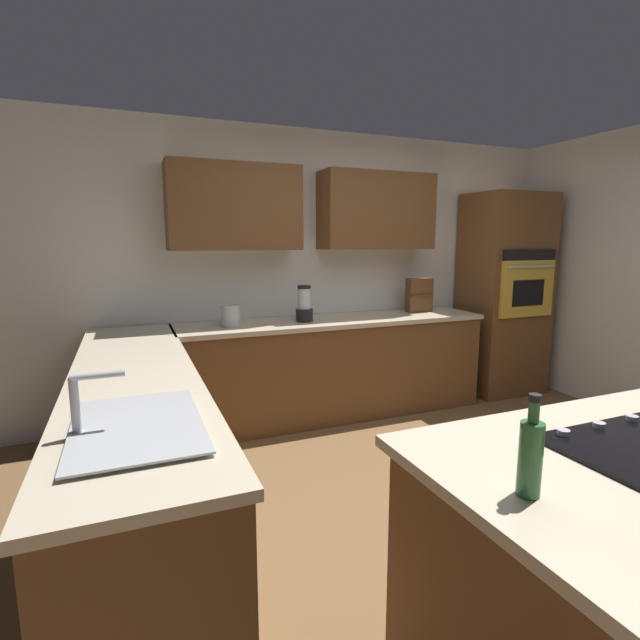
{
  "coord_description": "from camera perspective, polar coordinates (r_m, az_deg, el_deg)",
  "views": [
    {
      "loc": [
        1.82,
        2.13,
        1.59
      ],
      "look_at": [
        0.46,
        -1.18,
        1.0
      ],
      "focal_mm": 26.52,
      "sensor_mm": 36.0,
      "label": 1
    }
  ],
  "objects": [
    {
      "name": "spice_rack",
      "position": [
        4.78,
        11.87,
        2.96
      ],
      "size": [
        0.26,
        0.11,
        0.33
      ],
      "color": "brown",
      "rests_on": "countertop_back"
    },
    {
      "name": "countertop_side",
      "position": [
        2.77,
        -21.58,
        -6.11
      ],
      "size": [
        0.64,
        2.94,
        0.04
      ],
      "primitive_type": "cube",
      "color": "beige",
      "rests_on": "lower_cabinets_side"
    },
    {
      "name": "wall_back",
      "position": [
        4.53,
        0.49,
        7.6
      ],
      "size": [
        6.0,
        0.44,
        2.6
      ],
      "color": "silver",
      "rests_on": "ground"
    },
    {
      "name": "oil_bottle",
      "position": [
        1.46,
        24.06,
        -14.7
      ],
      "size": [
        0.06,
        0.06,
        0.29
      ],
      "color": "#336B38",
      "rests_on": "island_top"
    },
    {
      "name": "lower_cabinets_back",
      "position": [
        4.37,
        1.75,
        -5.95
      ],
      "size": [
        2.8,
        0.6,
        0.86
      ],
      "primitive_type": "cube",
      "color": "brown",
      "rests_on": "ground"
    },
    {
      "name": "sink_unit",
      "position": [
        1.93,
        -21.44,
        -11.69
      ],
      "size": [
        0.46,
        0.7,
        0.23
      ],
      "color": "#515456",
      "rests_on": "countertop_side"
    },
    {
      "name": "lower_cabinets_side",
      "position": [
        2.92,
        -21.03,
        -14.66
      ],
      "size": [
        0.6,
        2.9,
        0.86
      ],
      "primitive_type": "cube",
      "color": "brown",
      "rests_on": "ground"
    },
    {
      "name": "ground_plane",
      "position": [
        3.22,
        16.94,
        -20.58
      ],
      "size": [
        14.0,
        14.0,
        0.0
      ],
      "primitive_type": "plane",
      "color": "brown"
    },
    {
      "name": "wall_oven",
      "position": [
        5.35,
        21.29,
        2.88
      ],
      "size": [
        0.8,
        0.66,
        2.07
      ],
      "color": "brown",
      "rests_on": "ground"
    },
    {
      "name": "kettle",
      "position": [
        3.95,
        -10.77,
        0.52
      ],
      "size": [
        0.16,
        0.16,
        0.18
      ],
      "primitive_type": "cylinder",
      "color": "#B7BABF",
      "rests_on": "countertop_back"
    },
    {
      "name": "countertop_back",
      "position": [
        4.28,
        1.78,
        -0.13
      ],
      "size": [
        2.84,
        0.64,
        0.04
      ],
      "primitive_type": "cube",
      "color": "beige",
      "rests_on": "lower_cabinets_back"
    },
    {
      "name": "blender",
      "position": [
        4.12,
        -1.91,
        1.69
      ],
      "size": [
        0.15,
        0.15,
        0.32
      ],
      "color": "black",
      "rests_on": "countertop_back"
    }
  ]
}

